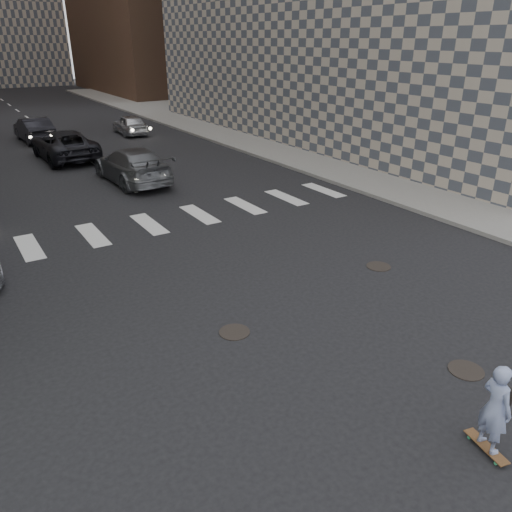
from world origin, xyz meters
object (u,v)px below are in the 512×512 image
(traffic_car_e, at_px, (34,130))
(traffic_car_c, at_px, (65,145))
(skateboarder, at_px, (496,408))
(traffic_car_d, at_px, (130,124))
(traffic_car_b, at_px, (132,165))

(traffic_car_e, bearing_deg, traffic_car_c, 90.33)
(traffic_car_c, bearing_deg, skateboarder, 90.02)
(traffic_car_c, distance_m, traffic_car_d, 7.83)
(skateboarder, relative_size, traffic_car_e, 0.36)
(traffic_car_d, relative_size, traffic_car_e, 0.86)
(traffic_car_d, bearing_deg, skateboarder, 82.64)
(skateboarder, distance_m, traffic_car_c, 25.19)
(skateboarder, xyz_separation_m, traffic_car_d, (4.91, 30.69, -0.19))
(traffic_car_b, distance_m, traffic_car_d, 12.62)
(skateboarder, height_order, traffic_car_d, skateboarder)
(traffic_car_c, height_order, traffic_car_d, traffic_car_c)
(traffic_car_c, height_order, traffic_car_e, traffic_car_c)
(traffic_car_c, bearing_deg, traffic_car_b, 101.58)
(traffic_car_b, height_order, traffic_car_e, traffic_car_b)
(traffic_car_c, bearing_deg, traffic_car_e, -87.66)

